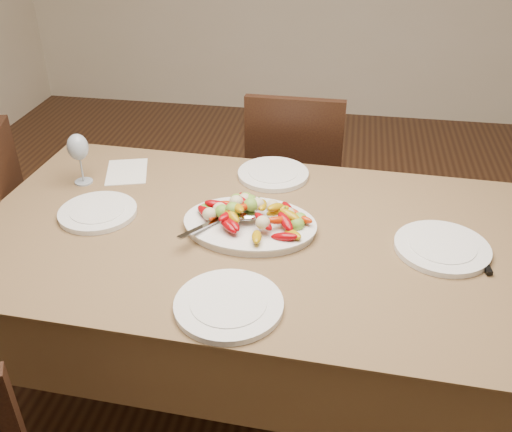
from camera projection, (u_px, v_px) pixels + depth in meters
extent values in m
plane|color=#392011|center=(291.00, 397.00, 2.22)|extent=(6.00, 6.00, 0.00)
cube|color=brown|center=(256.00, 321.00, 2.03)|extent=(1.88, 1.11, 0.76)
ellipsoid|color=white|center=(250.00, 226.00, 1.84)|extent=(0.43, 0.33, 0.02)
cylinder|color=white|center=(98.00, 212.00, 1.92)|extent=(0.26, 0.26, 0.02)
cylinder|color=white|center=(442.00, 248.00, 1.74)|extent=(0.29, 0.29, 0.02)
cylinder|color=white|center=(273.00, 174.00, 2.16)|extent=(0.27, 0.27, 0.02)
cylinder|color=white|center=(229.00, 305.00, 1.52)|extent=(0.29, 0.29, 0.02)
cube|color=silver|center=(127.00, 172.00, 2.19)|extent=(0.20, 0.24, 0.00)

